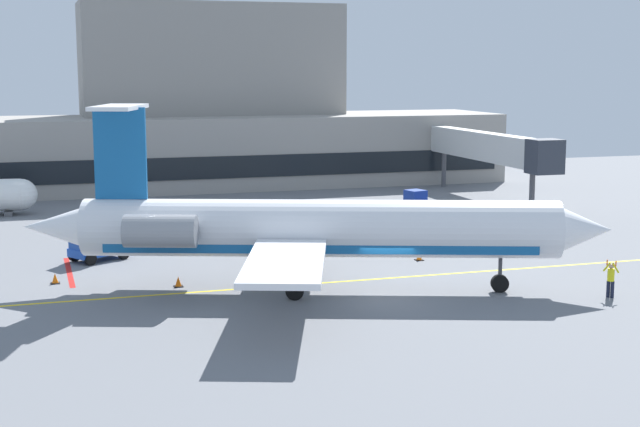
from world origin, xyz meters
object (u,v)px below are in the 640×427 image
object	(u,v)px
baggage_tug	(163,224)
belt_loader	(93,245)
regional_jet	(310,229)
pushback_tractor	(420,204)
marshaller	(611,279)

from	to	relation	value
baggage_tug	belt_loader	bearing A→B (deg)	-130.00
regional_jet	pushback_tractor	xyz separation A→B (m)	(15.09, 20.62, -2.33)
baggage_tug	belt_loader	xyz separation A→B (m)	(-4.95, -5.91, -0.04)
regional_jet	baggage_tug	xyz separation A→B (m)	(-5.03, 16.70, -2.22)
baggage_tug	belt_loader	distance (m)	7.71
baggage_tug	marshaller	size ratio (longest dim) A/B	1.77
regional_jet	belt_loader	distance (m)	14.88
baggage_tug	belt_loader	world-z (taller)	baggage_tug
baggage_tug	marshaller	bearing A→B (deg)	-50.15
pushback_tractor	marshaller	world-z (taller)	pushback_tractor
regional_jet	baggage_tug	size ratio (longest dim) A/B	8.68
regional_jet	pushback_tractor	size ratio (longest dim) A/B	7.87
regional_jet	pushback_tractor	distance (m)	25.66
pushback_tractor	belt_loader	distance (m)	26.94
marshaller	pushback_tractor	bearing A→B (deg)	87.10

